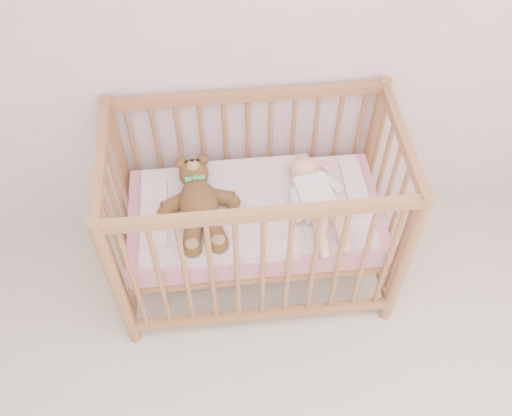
{
  "coord_description": "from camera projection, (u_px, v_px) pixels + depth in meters",
  "views": [
    {
      "loc": [
        -0.18,
        -0.09,
        2.71
      ],
      "look_at": [
        -0.02,
        1.55,
        0.62
      ],
      "focal_mm": 40.0,
      "sensor_mm": 36.0,
      "label": 1
    }
  ],
  "objects": [
    {
      "name": "crib",
      "position": [
        255.0,
        215.0,
        2.79
      ],
      "size": [
        1.36,
        0.76,
        1.0
      ],
      "primitive_type": null,
      "color": "#A96D47",
      "rests_on": "floor"
    },
    {
      "name": "teddy_bear",
      "position": [
        199.0,
        204.0,
        2.65
      ],
      "size": [
        0.45,
        0.61,
        0.16
      ],
      "primitive_type": null,
      "rotation": [
        0.0,
        0.0,
        0.09
      ],
      "color": "brown",
      "rests_on": "blanket"
    },
    {
      "name": "wall_back",
      "position": [
        250.0,
        15.0,
        2.37
      ],
      "size": [
        4.0,
        0.02,
        2.7
      ],
      "primitive_type": "cube",
      "color": "silver",
      "rests_on": "floor"
    },
    {
      "name": "mattress",
      "position": [
        255.0,
        217.0,
        2.8
      ],
      "size": [
        1.22,
        0.62,
        0.13
      ],
      "primitive_type": "cube",
      "color": "pink",
      "rests_on": "crib"
    },
    {
      "name": "baby",
      "position": [
        315.0,
        196.0,
        2.69
      ],
      "size": [
        0.38,
        0.64,
        0.15
      ],
      "primitive_type": null,
      "rotation": [
        0.0,
        0.0,
        0.16
      ],
      "color": "white",
      "rests_on": "blanket"
    },
    {
      "name": "blanket",
      "position": [
        255.0,
        208.0,
        2.74
      ],
      "size": [
        1.1,
        0.58,
        0.06
      ],
      "primitive_type": null,
      "color": "#EEA4BD",
      "rests_on": "mattress"
    }
  ]
}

